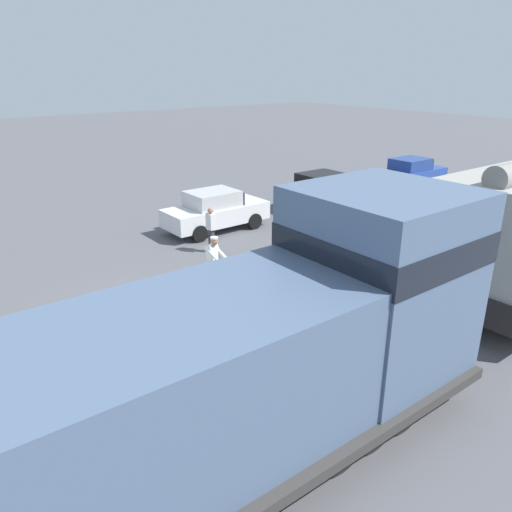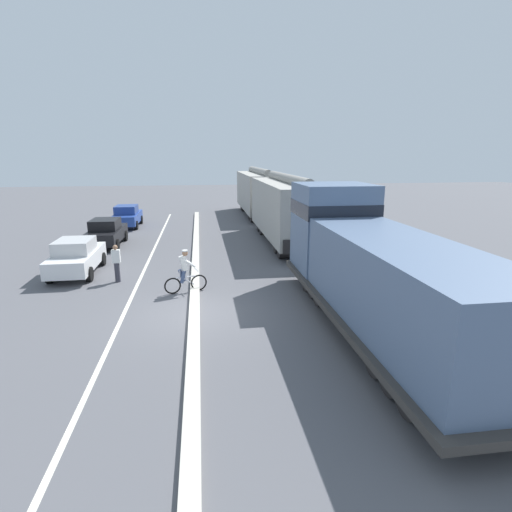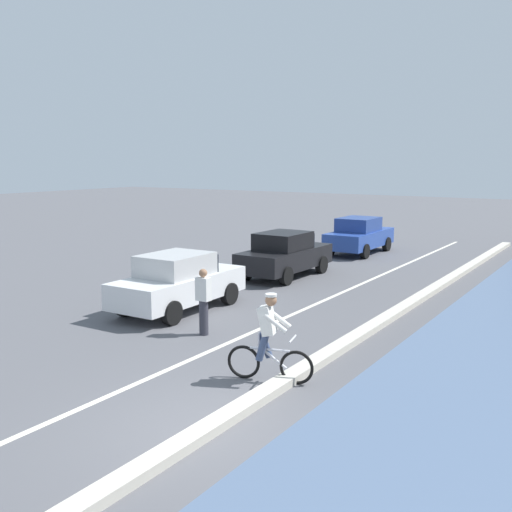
% 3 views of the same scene
% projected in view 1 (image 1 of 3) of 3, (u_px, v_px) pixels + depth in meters
% --- Properties ---
extents(ground_plane, '(120.00, 120.00, 0.00)m').
position_uv_depth(ground_plane, '(151.00, 319.00, 13.04)').
color(ground_plane, '#56565B').
extents(median_curb, '(0.36, 36.00, 0.16)m').
position_uv_depth(median_curb, '(317.00, 264.00, 16.41)').
color(median_curb, beige).
rests_on(median_curb, ground).
extents(lane_stripe, '(0.14, 36.00, 0.01)m').
position_uv_depth(lane_stripe, '(271.00, 247.00, 18.22)').
color(lane_stripe, silver).
rests_on(lane_stripe, ground).
extents(locomotive, '(3.10, 11.61, 4.20)m').
position_uv_depth(locomotive, '(219.00, 380.00, 7.46)').
color(locomotive, slate).
rests_on(locomotive, ground).
extents(parked_car_white, '(1.87, 4.22, 1.62)m').
position_uv_depth(parked_car_white, '(215.00, 210.00, 19.81)').
color(parked_car_white, silver).
rests_on(parked_car_white, ground).
extents(parked_car_black, '(1.87, 4.22, 1.62)m').
position_uv_depth(parked_car_black, '(322.00, 190.00, 23.07)').
color(parked_car_black, black).
rests_on(parked_car_black, ground).
extents(parked_car_blue, '(1.84, 4.20, 1.62)m').
position_uv_depth(parked_car_blue, '(411.00, 173.00, 26.66)').
color(parked_car_blue, '#28479E').
rests_on(parked_car_blue, ground).
extents(cyclist, '(1.67, 0.60, 1.71)m').
position_uv_depth(cyclist, '(214.00, 266.00, 14.27)').
color(cyclist, black).
rests_on(cyclist, ground).
extents(pedestrian_by_cars, '(0.34, 0.22, 1.62)m').
position_uv_depth(pedestrian_by_cars, '(211.00, 229.00, 17.43)').
color(pedestrian_by_cars, '#33333D').
rests_on(pedestrian_by_cars, ground).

